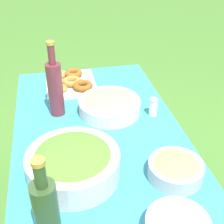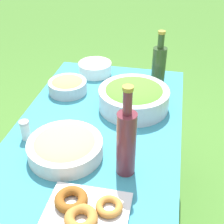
{
  "view_description": "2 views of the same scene",
  "coord_description": "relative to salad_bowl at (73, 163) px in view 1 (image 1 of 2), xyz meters",
  "views": [
    {
      "loc": [
        -1.15,
        0.18,
        1.62
      ],
      "look_at": [
        -0.01,
        -0.06,
        0.87
      ],
      "focal_mm": 50.0,
      "sensor_mm": 36.0,
      "label": 1
    },
    {
      "loc": [
        1.1,
        0.3,
        1.63
      ],
      "look_at": [
        -0.05,
        0.07,
        0.85
      ],
      "focal_mm": 50.0,
      "sensor_mm": 36.0,
      "label": 2
    }
  ],
  "objects": [
    {
      "name": "wine_bottle",
      "position": [
        0.46,
        0.04,
        0.08
      ],
      "size": [
        0.07,
        0.07,
        0.38
      ],
      "color": "maroon",
      "rests_on": "picnic_table"
    },
    {
      "name": "salad_bowl",
      "position": [
        0.0,
        0.0,
        0.0
      ],
      "size": [
        0.36,
        0.36,
        0.13
      ],
      "color": "silver",
      "rests_on": "picnic_table"
    },
    {
      "name": "donut_platter",
      "position": [
        0.75,
        -0.06,
        -0.04
      ],
      "size": [
        0.34,
        0.29,
        0.05
      ],
      "color": "silver",
      "rests_on": "picnic_table"
    },
    {
      "name": "olive_oil_bottle",
      "position": [
        -0.26,
        0.1,
        0.06
      ],
      "size": [
        0.08,
        0.08,
        0.32
      ],
      "color": "#2D4723",
      "rests_on": "picnic_table"
    },
    {
      "name": "fruit_bowl",
      "position": [
        -0.09,
        -0.38,
        -0.02
      ],
      "size": [
        0.21,
        0.21,
        0.08
      ],
      "color": "#B2B7BC",
      "rests_on": "picnic_table"
    },
    {
      "name": "picnic_table",
      "position": [
        0.25,
        -0.14,
        -0.17
      ],
      "size": [
        1.42,
        0.78,
        0.76
      ],
      "color": "teal",
      "rests_on": "ground_plane"
    },
    {
      "name": "pasta_bowl",
      "position": [
        0.42,
        -0.23,
        -0.02
      ],
      "size": [
        0.31,
        0.31,
        0.09
      ],
      "color": "silver",
      "rests_on": "picnic_table"
    },
    {
      "name": "salt_shaker",
      "position": [
        0.35,
        -0.43,
        -0.02
      ],
      "size": [
        0.04,
        0.04,
        0.09
      ],
      "color": "white",
      "rests_on": "picnic_table"
    }
  ]
}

